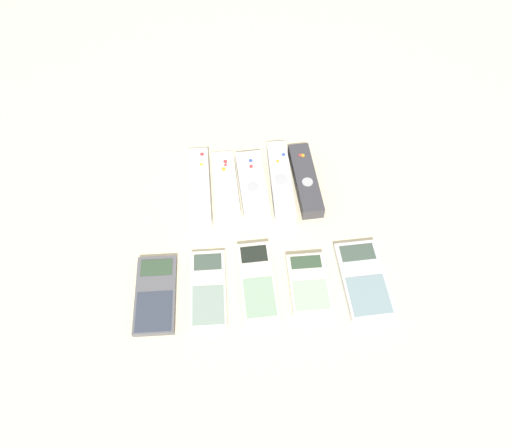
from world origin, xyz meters
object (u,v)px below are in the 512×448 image
calculator_1 (208,288)px  calculator_4 (363,279)px  remote_2 (254,184)px  remote_3 (281,181)px  calculator_2 (257,281)px  remote_1 (225,183)px  remote_4 (305,180)px  calculator_3 (309,284)px  calculator_0 (156,294)px  remote_0 (199,187)px

calculator_1 → calculator_4: calculator_4 is taller
remote_2 → calculator_1: 0.25m
remote_3 → calculator_2: bearing=-106.2°
remote_1 → remote_4: size_ratio=0.92×
remote_2 → calculator_4: size_ratio=1.01×
remote_1 → calculator_3: (0.14, -0.24, 0.00)m
calculator_0 → calculator_3: size_ratio=1.31×
remote_3 → calculator_1: remote_3 is taller
calculator_1 → calculator_2: bearing=4.4°
remote_0 → remote_1: bearing=7.5°
remote_4 → calculator_1: remote_4 is taller
calculator_1 → calculator_3: bearing=-1.2°
remote_0 → remote_4: (0.22, -0.00, 0.00)m
remote_4 → calculator_1: bearing=-135.4°
remote_2 → calculator_2: 0.22m
remote_2 → remote_0: bearing=175.8°
remote_3 → remote_4: bearing=-2.0°
remote_2 → remote_1: bearing=167.0°
remote_1 → remote_2: 0.06m
calculator_2 → calculator_3: same height
remote_1 → calculator_2: bearing=-80.6°
calculator_0 → calculator_1: bearing=3.9°
remote_2 → remote_3: 0.06m
calculator_2 → remote_0: bearing=112.4°
calculator_0 → remote_2: bearing=51.0°
remote_2 → calculator_3: 0.25m
calculator_3 → remote_1: bearing=119.9°
remote_4 → remote_0: bearing=176.6°
remote_0 → remote_1: (0.05, 0.01, -0.00)m
remote_1 → calculator_4: remote_1 is taller
remote_3 → remote_4: size_ratio=1.11×
calculator_2 → remote_2: bearing=85.0°
remote_1 → remote_2: remote_2 is taller
remote_1 → calculator_2: 0.24m
calculator_1 → remote_0: bearing=93.9°
remote_1 → calculator_3: bearing=-62.3°
calculator_2 → calculator_1: bearing=-178.6°
remote_1 → calculator_0: (-0.14, -0.24, -0.00)m
remote_1 → remote_3: size_ratio=0.83×
remote_0 → remote_3: bearing=-0.6°
remote_0 → calculator_1: bearing=-87.8°
remote_3 → calculator_3: (0.03, -0.24, -0.00)m
calculator_0 → remote_1: bearing=61.7°
remote_1 → remote_4: remote_4 is taller
remote_3 → remote_1: bearing=176.9°
remote_2 → calculator_0: remote_2 is taller
remote_2 → calculator_4: (0.19, -0.23, -0.01)m
remote_1 → remote_4: (0.17, -0.01, 0.01)m
remote_1 → calculator_4: (0.24, -0.24, -0.00)m
calculator_2 → remote_1: bearing=99.5°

